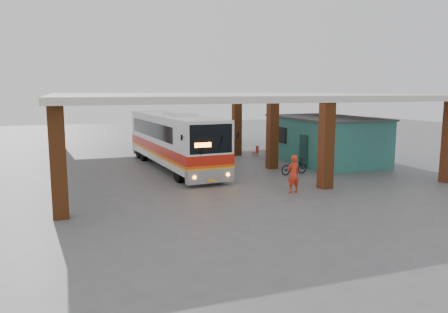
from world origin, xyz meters
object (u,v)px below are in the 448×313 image
coach_bus (174,140)px  pedestrian (293,174)px  motorcycle (294,166)px  red_chair (256,151)px

coach_bus → pedestrian: 9.40m
motorcycle → pedestrian: size_ratio=0.98×
pedestrian → red_chair: bearing=-113.2°
motorcycle → red_chair: (1.00, 7.54, -0.14)m
pedestrian → red_chair: size_ratio=2.52×
coach_bus → motorcycle: (6.06, -4.51, -1.31)m
red_chair → motorcycle: bearing=-100.9°
coach_bus → motorcycle: size_ratio=6.92×
motorcycle → red_chair: 7.61m
motorcycle → red_chair: size_ratio=2.48×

